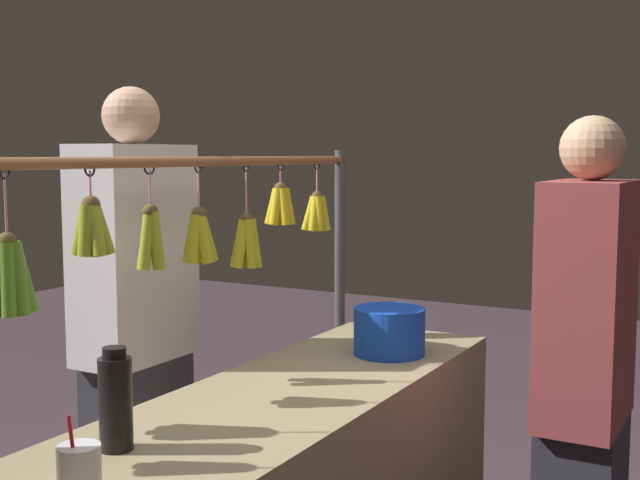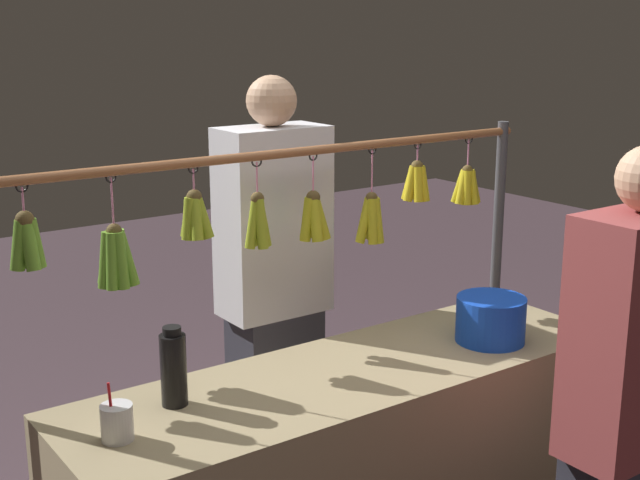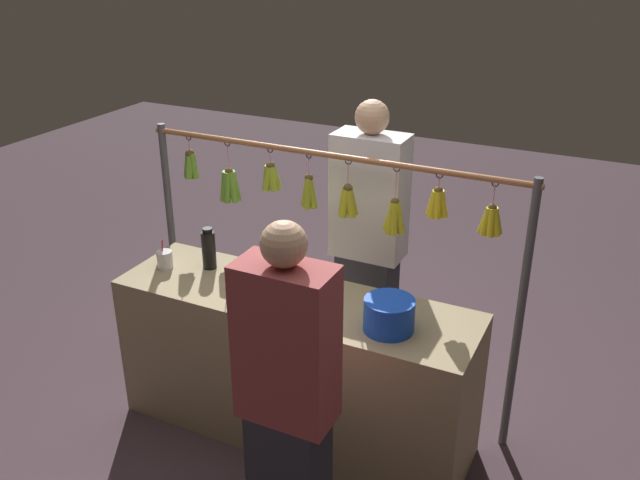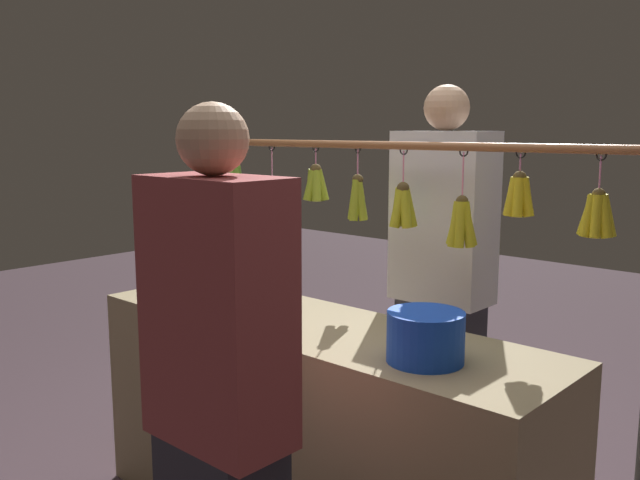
{
  "view_description": "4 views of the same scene",
  "coord_description": "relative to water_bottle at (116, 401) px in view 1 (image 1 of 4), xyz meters",
  "views": [
    {
      "loc": [
        1.95,
        1.21,
        1.53
      ],
      "look_at": [
        -0.21,
        0.0,
        1.27
      ],
      "focal_mm": 46.01,
      "sensor_mm": 36.0,
      "label": 1
    },
    {
      "loc": [
        1.58,
        2.04,
        1.93
      ],
      "look_at": [
        0.13,
        0.0,
        1.3
      ],
      "focal_mm": 48.04,
      "sensor_mm": 36.0,
      "label": 2
    },
    {
      "loc": [
        -1.49,
        2.74,
        2.6
      ],
      "look_at": [
        -0.15,
        0.0,
        1.21
      ],
      "focal_mm": 38.64,
      "sensor_mm": 36.0,
      "label": 3
    },
    {
      "loc": [
        -1.69,
        1.82,
        1.57
      ],
      "look_at": [
        -0.04,
        0.0,
        1.17
      ],
      "focal_mm": 38.4,
      "sensor_mm": 36.0,
      "label": 4
    }
  ],
  "objects": [
    {
      "name": "vendor_person",
      "position": [
        -0.72,
        -0.58,
        -0.1
      ],
      "size": [
        0.42,
        0.23,
        1.75
      ],
      "color": "#2D2D38",
      "rests_on": "ground"
    },
    {
      "name": "display_rack",
      "position": [
        -0.57,
        -0.3,
        0.18
      ],
      "size": [
        2.22,
        0.13,
        1.55
      ],
      "color": "#4C4C51",
      "rests_on": "ground"
    },
    {
      "name": "blue_bucket",
      "position": [
        -1.14,
        0.17,
        -0.03
      ],
      "size": [
        0.24,
        0.24,
        0.16
      ],
      "primitive_type": "cylinder",
      "color": "blue",
      "rests_on": "market_counter"
    },
    {
      "name": "customer_person",
      "position": [
        -0.96,
        0.86,
        -0.16
      ],
      "size": [
        0.39,
        0.21,
        1.64
      ],
      "color": "#2D2D38",
      "rests_on": "ground"
    },
    {
      "name": "drink_cup",
      "position": [
        0.22,
        0.11,
        -0.06
      ],
      "size": [
        0.09,
        0.09,
        0.16
      ],
      "color": "silver",
      "rests_on": "market_counter"
    },
    {
      "name": "water_bottle",
      "position": [
        0.0,
        0.0,
        0.0
      ],
      "size": [
        0.08,
        0.08,
        0.24
      ],
      "color": "black",
      "rests_on": "market_counter"
    }
  ]
}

